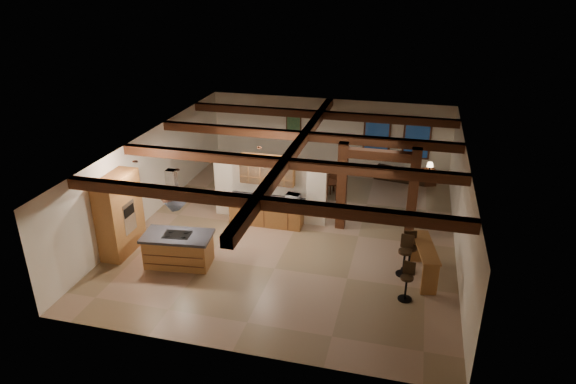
% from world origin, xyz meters
% --- Properties ---
extents(ground, '(12.00, 12.00, 0.00)m').
position_xyz_m(ground, '(0.00, 0.00, 0.00)').
color(ground, tan).
rests_on(ground, ground).
extents(room_walls, '(12.00, 12.00, 12.00)m').
position_xyz_m(room_walls, '(0.00, 0.00, 1.78)').
color(room_walls, white).
rests_on(room_walls, ground).
extents(ceiling_beams, '(10.00, 12.00, 0.28)m').
position_xyz_m(ceiling_beams, '(0.00, 0.00, 2.76)').
color(ceiling_beams, '#371B0D').
rests_on(ceiling_beams, room_walls).
extents(timber_posts, '(2.50, 0.30, 2.90)m').
position_xyz_m(timber_posts, '(2.50, 0.50, 1.76)').
color(timber_posts, '#371B0D').
rests_on(timber_posts, ground).
extents(partition_wall, '(3.80, 0.18, 2.20)m').
position_xyz_m(partition_wall, '(-1.00, 0.50, 1.10)').
color(partition_wall, white).
rests_on(partition_wall, ground).
extents(pantry_cabinet, '(0.67, 1.60, 2.40)m').
position_xyz_m(pantry_cabinet, '(-4.67, -2.60, 1.20)').
color(pantry_cabinet, '#A06233').
rests_on(pantry_cabinet, ground).
extents(back_counter, '(2.50, 0.66, 0.94)m').
position_xyz_m(back_counter, '(-1.00, 0.11, 0.48)').
color(back_counter, '#A06233').
rests_on(back_counter, ground).
extents(upper_display_cabinet, '(1.80, 0.36, 0.95)m').
position_xyz_m(upper_display_cabinet, '(-1.00, 0.31, 1.85)').
color(upper_display_cabinet, '#A06233').
rests_on(upper_display_cabinet, partition_wall).
extents(range_hood, '(1.10, 1.10, 1.40)m').
position_xyz_m(range_hood, '(-2.72, -2.90, 1.78)').
color(range_hood, silver).
rests_on(range_hood, room_walls).
extents(back_windows, '(2.70, 0.07, 1.70)m').
position_xyz_m(back_windows, '(2.80, 5.93, 1.50)').
color(back_windows, '#371B0D').
rests_on(back_windows, room_walls).
extents(framed_art, '(0.65, 0.05, 0.85)m').
position_xyz_m(framed_art, '(-1.50, 5.94, 1.70)').
color(framed_art, '#371B0D').
rests_on(framed_art, room_walls).
extents(recessed_cans, '(3.16, 2.46, 0.03)m').
position_xyz_m(recessed_cans, '(-2.53, -1.93, 2.87)').
color(recessed_cans, silver).
rests_on(recessed_cans, room_walls).
extents(kitchen_island, '(2.04, 1.24, 0.96)m').
position_xyz_m(kitchen_island, '(-2.72, -2.90, 0.48)').
color(kitchen_island, '#A06233').
rests_on(kitchen_island, ground).
extents(dining_table, '(2.15, 1.57, 0.68)m').
position_xyz_m(dining_table, '(-0.00, 2.63, 0.34)').
color(dining_table, '#3D1C0F').
rests_on(dining_table, ground).
extents(sofa, '(2.16, 1.13, 0.60)m').
position_xyz_m(sofa, '(3.13, 5.14, 0.30)').
color(sofa, black).
rests_on(sofa, ground).
extents(microwave, '(0.48, 0.36, 0.24)m').
position_xyz_m(microwave, '(-0.10, 0.11, 1.06)').
color(microwave, '#BABABF').
rests_on(microwave, back_counter).
extents(bar_counter, '(0.80, 1.89, 0.96)m').
position_xyz_m(bar_counter, '(4.06, -1.88, 0.65)').
color(bar_counter, '#A06233').
rests_on(bar_counter, ground).
extents(side_table, '(0.64, 0.64, 0.61)m').
position_xyz_m(side_table, '(4.19, 4.89, 0.31)').
color(side_table, '#371B0D').
rests_on(side_table, ground).
extents(table_lamp, '(0.25, 0.25, 0.30)m').
position_xyz_m(table_lamp, '(4.19, 4.89, 0.82)').
color(table_lamp, black).
rests_on(table_lamp, side_table).
extents(bar_stool_a, '(0.37, 0.38, 1.04)m').
position_xyz_m(bar_stool_a, '(3.64, -3.03, 0.53)').
color(bar_stool_a, black).
rests_on(bar_stool_a, ground).
extents(bar_stool_b, '(0.41, 0.42, 1.16)m').
position_xyz_m(bar_stool_b, '(3.54, -1.85, 0.59)').
color(bar_stool_b, black).
rests_on(bar_stool_b, ground).
extents(bar_stool_c, '(0.42, 0.43, 1.18)m').
position_xyz_m(bar_stool_c, '(3.66, -1.63, 0.60)').
color(bar_stool_c, black).
rests_on(bar_stool_c, ground).
extents(dining_chairs, '(2.20, 2.20, 1.17)m').
position_xyz_m(dining_chairs, '(-0.00, 2.63, 0.59)').
color(dining_chairs, '#371B0D').
rests_on(dining_chairs, ground).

